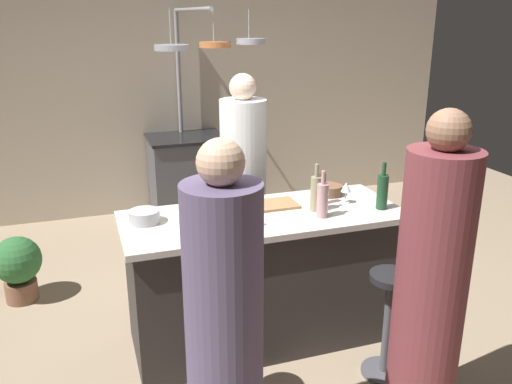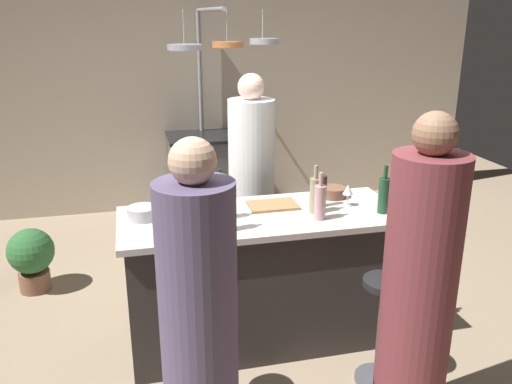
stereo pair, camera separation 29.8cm
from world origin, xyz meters
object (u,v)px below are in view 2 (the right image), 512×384
(stove_range, at_px, (206,175))
(bar_stool_right, at_px, (382,326))
(pepper_mill, at_px, (323,191))
(wine_glass_by_chef, at_px, (180,205))
(mixing_bowl_wooden, at_px, (333,192))
(guest_right, at_px, (418,296))
(wine_bottle_rose, at_px, (320,202))
(cutting_board, at_px, (273,205))
(mixing_bowl_steel, at_px, (142,213))
(wine_bottle_white, at_px, (315,195))
(guest_left, at_px, (199,331))
(potted_plant, at_px, (31,256))
(chef, at_px, (251,190))
(mixing_bowl_blue, at_px, (192,224))
(wine_bottle_red, at_px, (221,200))
(wine_bottle_green, at_px, (384,195))
(wine_glass_near_left_guest, at_px, (348,191))
(bar_stool_left, at_px, (199,352))
(wine_bottle_amber, at_px, (228,211))

(stove_range, height_order, bar_stool_right, stove_range)
(bar_stool_right, distance_m, pepper_mill, 0.93)
(wine_glass_by_chef, height_order, mixing_bowl_wooden, wine_glass_by_chef)
(guest_right, xyz_separation_m, wine_glass_by_chef, (-1.06, 1.01, 0.21))
(bar_stool_right, bearing_deg, mixing_bowl_wooden, 90.54)
(bar_stool_right, xyz_separation_m, wine_bottle_rose, (-0.24, 0.45, 0.64))
(cutting_board, distance_m, mixing_bowl_steel, 0.85)
(wine_bottle_white, height_order, mixing_bowl_wooden, wine_bottle_white)
(guest_left, distance_m, guest_right, 1.09)
(bar_stool_right, bearing_deg, wine_bottle_rose, 118.36)
(guest_right, bearing_deg, wine_glass_by_chef, 136.32)
(stove_range, distance_m, potted_plant, 2.13)
(guest_left, bearing_deg, wine_bottle_rose, 44.10)
(chef, relative_size, wine_bottle_rose, 5.64)
(pepper_mill, height_order, mixing_bowl_blue, pepper_mill)
(guest_right, relative_size, pepper_mill, 8.13)
(guest_right, distance_m, wine_bottle_red, 1.29)
(chef, bearing_deg, wine_glass_by_chef, -127.76)
(bar_stool_right, distance_m, wine_bottle_green, 0.82)
(wine_glass_near_left_guest, xyz_separation_m, mixing_bowl_steel, (-1.33, 0.07, -0.07))
(bar_stool_left, relative_size, wine_bottle_rose, 2.26)
(wine_glass_near_left_guest, bearing_deg, guest_right, -92.77)
(guest_left, bearing_deg, chef, 70.05)
(cutting_board, bearing_deg, wine_bottle_white, -36.17)
(chef, relative_size, wine_bottle_white, 5.42)
(bar_stool_left, bearing_deg, chef, 66.56)
(potted_plant, relative_size, mixing_bowl_blue, 2.82)
(bar_stool_left, xyz_separation_m, guest_left, (-0.04, -0.39, 0.39))
(stove_range, distance_m, wine_bottle_red, 2.55)
(guest_left, bearing_deg, mixing_bowl_blue, 84.72)
(guest_left, bearing_deg, bar_stool_left, 84.24)
(stove_range, xyz_separation_m, bar_stool_right, (0.57, -3.07, -0.07))
(chef, height_order, guest_right, guest_right)
(guest_left, relative_size, wine_glass_near_left_guest, 11.29)
(mixing_bowl_blue, bearing_deg, wine_bottle_amber, -14.12)
(cutting_board, relative_size, wine_bottle_amber, 1.01)
(wine_bottle_red, bearing_deg, guest_left, -105.59)
(cutting_board, bearing_deg, wine_glass_near_left_guest, -11.63)
(mixing_bowl_wooden, bearing_deg, pepper_mill, -131.33)
(cutting_board, height_order, wine_bottle_red, wine_bottle_red)
(wine_bottle_rose, relative_size, mixing_bowl_blue, 1.63)
(cutting_board, height_order, wine_glass_by_chef, wine_glass_by_chef)
(chef, bearing_deg, guest_left, -109.95)
(guest_right, distance_m, cutting_board, 1.21)
(wine_bottle_red, bearing_deg, mixing_bowl_steel, 166.91)
(stove_range, bearing_deg, wine_bottle_rose, -82.84)
(guest_right, distance_m, wine_glass_by_chef, 1.48)
(wine_bottle_red, bearing_deg, mixing_bowl_wooden, 15.17)
(potted_plant, relative_size, wine_bottle_red, 1.62)
(bar_stool_left, xyz_separation_m, wine_glass_by_chef, (-0.01, 0.63, 0.63))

